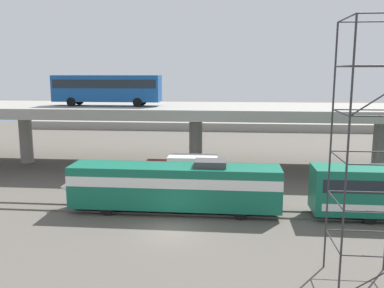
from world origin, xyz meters
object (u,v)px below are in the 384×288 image
train_locomotive (164,184)px  parked_car_3 (297,116)px  parked_car_2 (176,114)px  transit_bus_on_overpass (107,87)px  scaffolding_tower (373,150)px  parked_car_1 (135,113)px  parked_car_0 (242,115)px  service_truck_west (184,170)px

train_locomotive → parked_car_3: 53.72m
train_locomotive → parked_car_2: bearing=-83.3°
train_locomotive → transit_bus_on_overpass: transit_bus_on_overpass is taller
scaffolding_tower → parked_car_1: bearing=112.8°
scaffolding_tower → parked_car_0: 63.38m
scaffolding_tower → parked_car_0: scaffolding_tower is taller
scaffolding_tower → parked_car_1: scaffolding_tower is taller
parked_car_0 → parked_car_1: same height
parked_car_0 → parked_car_3: (10.55, -2.19, 0.00)m
train_locomotive → parked_car_2: (-6.31, 53.49, 0.09)m
parked_car_3 → parked_car_2: bearing=173.4°
transit_bus_on_overpass → service_truck_west: size_ratio=1.76×
train_locomotive → parked_car_1: (-14.89, 53.79, 0.09)m
transit_bus_on_overpass → parked_car_2: 39.40m
transit_bus_on_overpass → service_truck_west: bearing=140.8°
service_truck_west → parked_car_3: size_ratio=1.50×
train_locomotive → parked_car_1: size_ratio=3.85×
train_locomotive → parked_car_3: size_ratio=3.81×
scaffolding_tower → parked_car_3: (5.69, 60.82, -4.75)m
service_truck_west → parked_car_2: 47.01m
parked_car_1 → train_locomotive: bearing=105.5°
service_truck_west → parked_car_1: bearing=-71.6°
transit_bus_on_overpass → parked_car_1: (-6.07, 39.03, -6.80)m
train_locomotive → transit_bus_on_overpass: 18.53m
transit_bus_on_overpass → service_truck_west: transit_bus_on_overpass is taller
scaffolding_tower → train_locomotive: bearing=139.9°
scaffolding_tower → parked_car_1: (-26.87, 63.88, -4.75)m
service_truck_west → transit_bus_on_overpass: bearing=-39.2°
scaffolding_tower → parked_car_0: bearing=94.4°
parked_car_0 → parked_car_1: bearing=-2.3°
service_truck_west → parked_car_3: (16.98, 43.72, 0.64)m
transit_bus_on_overpass → parked_car_3: bearing=-126.4°
parked_car_0 → parked_car_3: 10.78m
parked_car_0 → parked_car_2: size_ratio=1.00×
transit_bus_on_overpass → parked_car_3: (26.50, 35.97, -6.80)m
train_locomotive → service_truck_west: 7.06m
service_truck_west → parked_car_2: size_ratio=1.59×
train_locomotive → transit_bus_on_overpass: bearing=-59.1°
service_truck_west → scaffolding_tower: size_ratio=0.51×
scaffolding_tower → parked_car_3: size_ratio=2.93×
train_locomotive → parked_car_2: size_ratio=4.03×
service_truck_west → scaffolding_tower: (11.29, -17.10, 5.39)m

